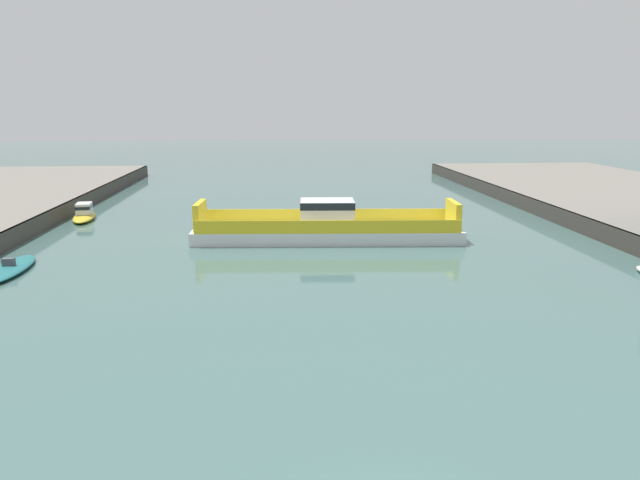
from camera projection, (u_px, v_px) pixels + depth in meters
name	position (u px, v px, depth m)	size (l,w,h in m)	color
chain_ferry	(327.00, 227.00, 52.14)	(23.09, 7.07, 3.45)	silver
moored_boat_mid_right	(84.00, 214.00, 61.33)	(2.83, 6.37, 1.69)	yellow
moored_boat_far_right	(9.00, 269.00, 41.89)	(2.65, 8.09, 0.98)	#237075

